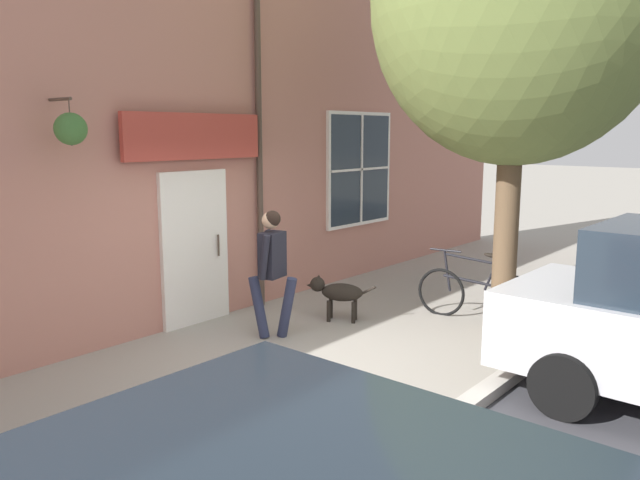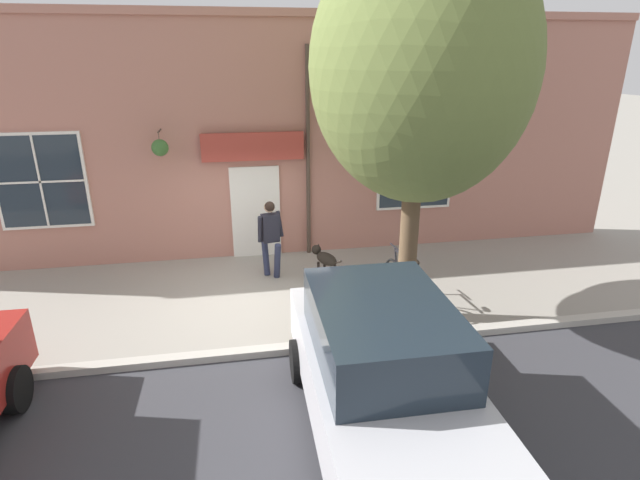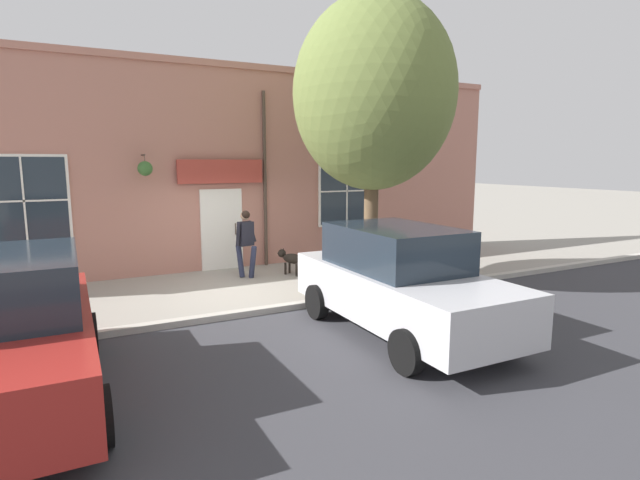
% 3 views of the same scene
% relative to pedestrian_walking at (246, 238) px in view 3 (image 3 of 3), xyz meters
% --- Properties ---
extents(ground_plane, '(90.00, 90.00, 0.00)m').
position_rel_pedestrian_walking_xyz_m(ground_plane, '(0.93, -0.40, -0.98)').
color(ground_plane, gray).
extents(curb_and_road, '(10.10, 28.00, 0.12)m').
position_rel_pedestrian_walking_xyz_m(curb_and_road, '(6.77, -0.40, -0.97)').
color(curb_and_road, '#B2ADA3').
rests_on(curb_and_road, ground_plane).
extents(storefront_facade, '(0.95, 18.00, 5.29)m').
position_rel_pedestrian_walking_xyz_m(storefront_facade, '(-1.41, -0.41, 1.66)').
color(storefront_facade, '#B27566').
rests_on(storefront_facade, ground_plane).
extents(pedestrian_walking, '(0.61, 0.55, 1.65)m').
position_rel_pedestrian_walking_xyz_m(pedestrian_walking, '(0.00, 0.00, 0.00)').
color(pedestrian_walking, '#282D47').
rests_on(pedestrian_walking, ground_plane).
extents(dog_on_leash, '(0.90, 0.54, 0.64)m').
position_rel_pedestrian_walking_xyz_m(dog_on_leash, '(0.18, 1.10, -0.57)').
color(dog_on_leash, black).
rests_on(dog_on_leash, ground_plane).
extents(street_tree_by_curb, '(3.74, 3.57, 6.29)m').
position_rel_pedestrian_walking_xyz_m(street_tree_by_curb, '(1.98, 2.34, 3.08)').
color(street_tree_by_curb, brown).
rests_on(street_tree_by_curb, ground_plane).
extents(leaning_bicycle, '(1.71, 0.39, 1.00)m').
position_rel_pedestrian_walking_xyz_m(leaning_bicycle, '(1.65, 2.41, -0.60)').
color(leaning_bicycle, black).
rests_on(leaning_bicycle, ground_plane).
extents(parked_car_nearest_curb, '(4.32, 1.98, 1.75)m').
position_rel_pedestrian_walking_xyz_m(parked_car_nearest_curb, '(4.91, -4.54, -0.10)').
color(parked_car_nearest_curb, maroon).
rests_on(parked_car_nearest_curb, ground_plane).
extents(parked_car_mid_block, '(4.32, 1.98, 1.75)m').
position_rel_pedestrian_walking_xyz_m(parked_car_mid_block, '(4.93, 0.93, -0.10)').
color(parked_car_mid_block, '#B7B7BC').
rests_on(parked_car_mid_block, ground_plane).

